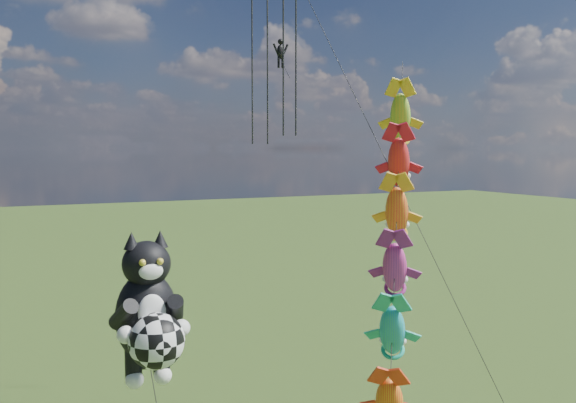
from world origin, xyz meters
name	(u,v)px	position (x,y,z in m)	size (l,w,h in m)	color
cat_kite_rig	(150,315)	(4.20, -0.85, 9.25)	(2.17, 4.04, 11.72)	brown
fish_windsock_rig	(396,240)	(15.13, 2.20, 10.41)	(9.74, 12.80, 18.52)	brown
parafoil_rig	(285,51)	(14.05, 10.57, 19.14)	(6.20, 16.73, 27.43)	brown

